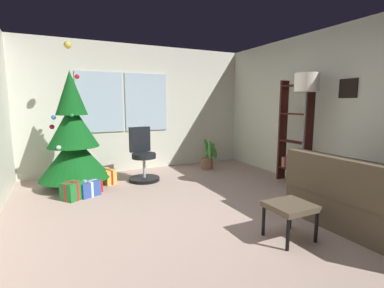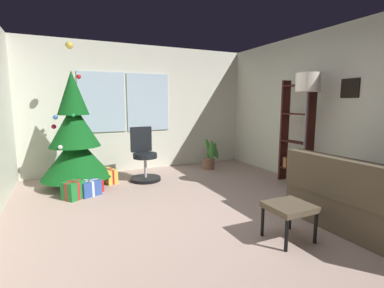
{
  "view_description": "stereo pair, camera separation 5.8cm",
  "coord_description": "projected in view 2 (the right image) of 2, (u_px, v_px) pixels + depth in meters",
  "views": [
    {
      "loc": [
        -1.62,
        -2.79,
        1.44
      ],
      "look_at": [
        0.01,
        0.61,
        0.88
      ],
      "focal_mm": 26.23,
      "sensor_mm": 36.0,
      "label": 1
    },
    {
      "loc": [
        -1.57,
        -2.81,
        1.44
      ],
      "look_at": [
        0.01,
        0.61,
        0.88
      ],
      "focal_mm": 26.23,
      "sensor_mm": 36.0,
      "label": 2
    }
  ],
  "objects": [
    {
      "name": "gift_box_blue",
      "position": [
        89.0,
        188.0,
        4.38
      ],
      "size": [
        0.37,
        0.34,
        0.24
      ],
      "color": "#2D4C99",
      "rests_on": "ground_plane"
    },
    {
      "name": "wall_back_with_windows",
      "position": [
        141.0,
        108.0,
        6.03
      ],
      "size": [
        4.76,
        0.12,
        2.63
      ],
      "color": "silver",
      "rests_on": "ground_plane"
    },
    {
      "name": "gift_box_red",
      "position": [
        94.0,
        185.0,
        4.59
      ],
      "size": [
        0.3,
        0.34,
        0.2
      ],
      "color": "red",
      "rests_on": "ground_plane"
    },
    {
      "name": "gift_box_green",
      "position": [
        73.0,
        190.0,
        4.21
      ],
      "size": [
        0.35,
        0.35,
        0.28
      ],
      "color": "#1E722D",
      "rests_on": "ground_plane"
    },
    {
      "name": "floor_lamp",
      "position": [
        308.0,
        91.0,
        4.25
      ],
      "size": [
        0.36,
        0.36,
        1.88
      ],
      "color": "slate",
      "rests_on": "ground_plane"
    },
    {
      "name": "bookshelf",
      "position": [
        296.0,
        139.0,
        4.95
      ],
      "size": [
        0.18,
        0.64,
        1.84
      ],
      "color": "#3A1611",
      "rests_on": "ground_plane"
    },
    {
      "name": "wall_right_with_frames",
      "position": [
        356.0,
        111.0,
        4.2
      ],
      "size": [
        0.12,
        6.24,
        2.63
      ],
      "color": "silver",
      "rests_on": "ground_plane"
    },
    {
      "name": "potted_plant",
      "position": [
        210.0,
        157.0,
        6.14
      ],
      "size": [
        0.41,
        0.41,
        0.68
      ],
      "color": "brown",
      "rests_on": "ground_plane"
    },
    {
      "name": "gift_box_gold",
      "position": [
        108.0,
        176.0,
        5.07
      ],
      "size": [
        0.3,
        0.4,
        0.26
      ],
      "color": "gold",
      "rests_on": "ground_plane"
    },
    {
      "name": "holiday_tree",
      "position": [
        75.0,
        140.0,
        4.77
      ],
      "size": [
        1.16,
        1.16,
        2.42
      ],
      "color": "#4C331E",
      "rests_on": "ground_plane"
    },
    {
      "name": "footstool",
      "position": [
        289.0,
        209.0,
        2.93
      ],
      "size": [
        0.45,
        0.42,
        0.39
      ],
      "color": "brown",
      "rests_on": "ground_plane"
    },
    {
      "name": "ground_plane",
      "position": [
        213.0,
        227.0,
        3.39
      ],
      "size": [
        4.76,
        6.24,
        0.1
      ],
      "primitive_type": "cube",
      "color": "tan"
    },
    {
      "name": "office_chair",
      "position": [
        144.0,
        160.0,
        5.22
      ],
      "size": [
        0.56,
        0.56,
        0.99
      ],
      "color": "black",
      "rests_on": "ground_plane"
    }
  ]
}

